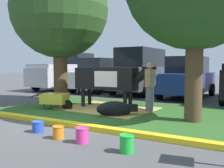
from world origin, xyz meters
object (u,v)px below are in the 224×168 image
object	(u,v)px
bucket_orange	(58,132)
bucket_pink	(82,135)
calf_lying	(115,109)
shade_tree_left	(60,10)
wheelbarrow	(55,99)
hatchback_white	(99,75)
bucket_blue	(38,126)
pickup_truck_maroon	(68,72)
person_visitor_near	(150,85)
sedan_blue	(187,78)
cow_holstein	(109,79)
bucket_green	(127,143)
person_handler	(150,85)
suv_dark_grey	(141,71)

from	to	relation	value
bucket_orange	bucket_pink	bearing A→B (deg)	0.84
calf_lying	shade_tree_left	bearing A→B (deg)	161.55
wheelbarrow	hatchback_white	xyz separation A→B (m)	(-2.08, 6.15, 0.60)
wheelbarrow	bucket_blue	world-z (taller)	wheelbarrow
bucket_orange	pickup_truck_maroon	xyz separation A→B (m)	(-7.36, 9.20, 0.97)
person_visitor_near	bucket_pink	bearing A→B (deg)	-88.85
bucket_blue	bucket_orange	bearing A→B (deg)	-12.76
calf_lying	bucket_pink	bearing A→B (deg)	-74.74
shade_tree_left	calf_lying	size ratio (longest dim) A/B	4.66
bucket_blue	sedan_blue	size ratio (longest dim) A/B	0.07
cow_holstein	person_visitor_near	bearing A→B (deg)	-1.36
calf_lying	bucket_orange	bearing A→B (deg)	-87.58
person_visitor_near	wheelbarrow	distance (m)	3.40
calf_lying	bucket_orange	distance (m)	2.74
cow_holstein	bucket_pink	distance (m)	4.41
bucket_green	sedan_blue	distance (m)	8.81
person_handler	hatchback_white	bearing A→B (deg)	140.28
bucket_orange	bucket_green	world-z (taller)	bucket_green
shade_tree_left	wheelbarrow	bearing A→B (deg)	-58.53
person_visitor_near	sedan_blue	size ratio (longest dim) A/B	0.38
pickup_truck_maroon	hatchback_white	xyz separation A→B (m)	(2.69, -0.29, -0.13)
bucket_blue	cow_holstein	bearing A→B (deg)	94.08
bucket_pink	wheelbarrow	bearing A→B (deg)	139.55
shade_tree_left	calf_lying	xyz separation A→B (m)	(3.10, -1.03, -3.54)
bucket_pink	person_handler	bearing A→B (deg)	94.87
person_handler	bucket_orange	distance (m)	4.91
bucket_pink	hatchback_white	distance (m)	10.39
calf_lying	person_visitor_near	bearing A→B (deg)	60.99
cow_holstein	hatchback_white	bearing A→B (deg)	126.13
person_visitor_near	suv_dark_grey	size ratio (longest dim) A/B	0.37
bucket_orange	hatchback_white	world-z (taller)	hatchback_white
sedan_blue	bucket_blue	bearing A→B (deg)	-99.86
calf_lying	wheelbarrow	bearing A→B (deg)	179.43
cow_holstein	person_handler	bearing A→B (deg)	34.16
calf_lying	bucket_green	bearing A→B (deg)	-57.14
calf_lying	wheelbarrow	distance (m)	2.49
calf_lying	sedan_blue	world-z (taller)	sedan_blue
shade_tree_left	wheelbarrow	xyz separation A→B (m)	(0.62, -1.01, -3.39)
pickup_truck_maroon	sedan_blue	distance (m)	8.06
calf_lying	bucket_pink	world-z (taller)	calf_lying
pickup_truck_maroon	hatchback_white	size ratio (longest dim) A/B	1.23
shade_tree_left	sedan_blue	xyz separation A→B (m)	(3.89, 4.89, -2.79)
bucket_orange	pickup_truck_maroon	bearing A→B (deg)	128.65
hatchback_white	person_handler	bearing A→B (deg)	-39.72
bucket_green	hatchback_white	xyz separation A→B (m)	(-6.36, 8.97, 0.81)
suv_dark_grey	cow_holstein	bearing A→B (deg)	-79.60
hatchback_white	sedan_blue	bearing A→B (deg)	-2.70
person_visitor_near	suv_dark_grey	bearing A→B (deg)	116.43
person_handler	shade_tree_left	bearing A→B (deg)	-162.58
bucket_blue	bucket_green	world-z (taller)	bucket_green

